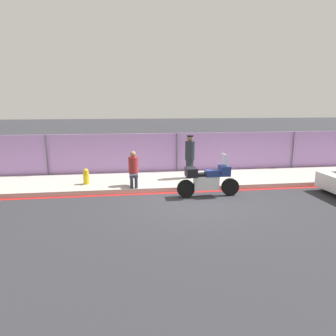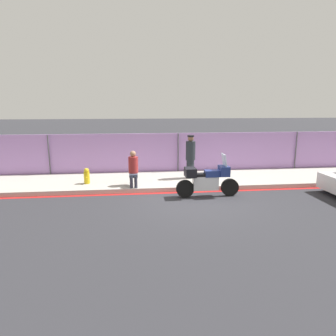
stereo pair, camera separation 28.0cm
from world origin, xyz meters
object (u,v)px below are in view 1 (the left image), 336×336
Objects in this scene: fire_hydrant at (86,176)px; person_seated_on_curb at (133,167)px; motorcycle at (208,179)px; officer_standing at (190,156)px.

person_seated_on_curb is at bearing -15.42° from fire_hydrant.
motorcycle is at bearing -24.25° from person_seated_on_curb.
officer_standing is 1.36× the size of person_seated_on_curb.
officer_standing is at bearing 21.99° from person_seated_on_curb.
officer_standing is at bearing 6.21° from fire_hydrant.
motorcycle is at bearing -84.45° from officer_standing.
fire_hydrant is (-4.29, 1.62, -0.14)m from motorcycle.
motorcycle is at bearing -20.72° from fire_hydrant.
person_seated_on_curb reaches higher than fire_hydrant.
fire_hydrant is at bearing 158.94° from motorcycle.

